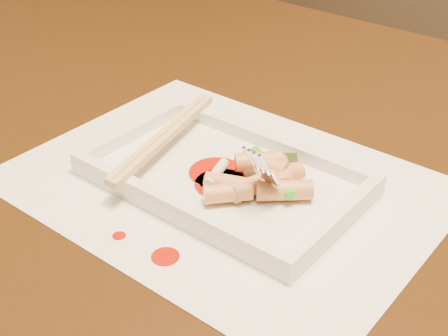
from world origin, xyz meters
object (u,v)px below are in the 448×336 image
Objects in this scene: table at (274,244)px; chopstick_a at (161,135)px; placemat at (224,184)px; fork at (300,124)px; plate_base at (224,180)px.

chopstick_a is at bearing -149.91° from table.
fork is (0.07, 0.02, 0.08)m from placemat.
table is 5.38× the size of plate_base.
fork reaches higher than table.
table is at bearing 69.83° from placemat.
chopstick_a is (-0.08, 0.00, 0.02)m from plate_base.
fork is at bearing -41.53° from table.
placemat is 0.09m from chopstick_a.
table is 0.20m from fork.
plate_base is at bearing 0.00° from chopstick_a.
fork reaches higher than chopstick_a.
placemat is 1.54× the size of plate_base.
chopstick_a reaches higher than placemat.
placemat reaches higher than table.
table is 7.16× the size of chopstick_a.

